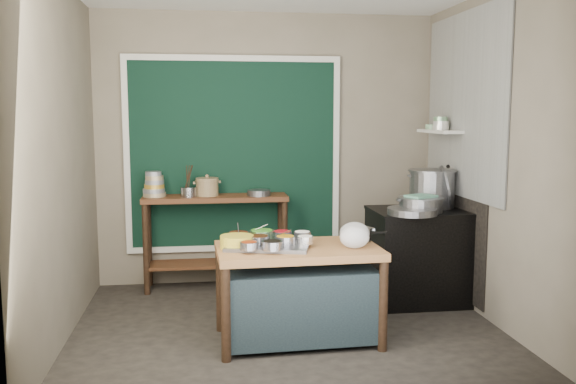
{
  "coord_description": "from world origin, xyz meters",
  "views": [
    {
      "loc": [
        -0.66,
        -4.85,
        1.77
      ],
      "look_at": [
        0.05,
        0.25,
        1.11
      ],
      "focal_mm": 38.0,
      "sensor_mm": 36.0,
      "label": 1
    }
  ],
  "objects": [
    {
      "name": "back_counter",
      "position": [
        -0.55,
        1.28,
        0.47
      ],
      "size": [
        1.45,
        0.4,
        0.95
      ],
      "primitive_type": "cube",
      "color": "#532A17",
      "rests_on": "floor"
    },
    {
      "name": "curtain_panel",
      "position": [
        -0.35,
        1.47,
        1.35
      ],
      "size": [
        2.1,
        0.02,
        1.9
      ],
      "primitive_type": "cube",
      "color": "black",
      "rests_on": "back_wall"
    },
    {
      "name": "left_wall",
      "position": [
        -1.76,
        0.0,
        1.4
      ],
      "size": [
        0.02,
        3.0,
        2.8
      ],
      "primitive_type": "cube",
      "color": "#766B5A",
      "rests_on": "floor"
    },
    {
      "name": "shelf_bowl_green",
      "position": [
        1.63,
        1.06,
        1.64
      ],
      "size": [
        0.17,
        0.17,
        0.05
      ],
      "primitive_type": "cylinder",
      "rotation": [
        0.0,
        0.0,
        0.31
      ],
      "color": "gray",
      "rests_on": "wall_shelf"
    },
    {
      "name": "wall_shelf",
      "position": [
        1.63,
        0.85,
        1.6
      ],
      "size": [
        0.22,
        0.7,
        0.03
      ],
      "primitive_type": "cube",
      "color": "beige",
      "rests_on": "right_wall"
    },
    {
      "name": "condiment_tray",
      "position": [
        -0.18,
        -0.28,
        0.76
      ],
      "size": [
        0.71,
        0.58,
        0.03
      ],
      "primitive_type": "cube",
      "rotation": [
        0.0,
        0.0,
        -0.25
      ],
      "color": "gray",
      "rests_on": "prep_table"
    },
    {
      "name": "stock_pot",
      "position": [
        1.5,
        0.69,
        1.06
      ],
      "size": [
        0.49,
        0.49,
        0.36
      ],
      "primitive_type": null,
      "rotation": [
        0.0,
        0.0,
        0.07
      ],
      "color": "gray",
      "rests_on": "stove_top"
    },
    {
      "name": "soot_patch",
      "position": [
        1.74,
        0.65,
        0.7
      ],
      "size": [
        0.01,
        1.3,
        1.3
      ],
      "primitive_type": "cube",
      "color": "black",
      "rests_on": "right_wall"
    },
    {
      "name": "pot_lid",
      "position": [
        1.6,
        0.6,
        1.08
      ],
      "size": [
        0.2,
        0.43,
        0.41
      ],
      "primitive_type": "cylinder",
      "rotation": [
        0.0,
        1.36,
        -0.24
      ],
      "color": "gray",
      "rests_on": "stove_top"
    },
    {
      "name": "stove_block",
      "position": [
        1.35,
        0.55,
        0.42
      ],
      "size": [
        0.9,
        0.68,
        0.85
      ],
      "primitive_type": "cube",
      "color": "black",
      "rests_on": "floor"
    },
    {
      "name": "back_wall",
      "position": [
        0.0,
        1.51,
        1.4
      ],
      "size": [
        3.5,
        0.02,
        2.8
      ],
      "primitive_type": "cube",
      "color": "#766B5A",
      "rests_on": "floor"
    },
    {
      "name": "floor",
      "position": [
        0.0,
        0.0,
        -0.01
      ],
      "size": [
        3.5,
        3.0,
        0.02
      ],
      "primitive_type": "cube",
      "color": "#2F2A24",
      "rests_on": "ground"
    },
    {
      "name": "curtain_frame",
      "position": [
        -0.35,
        1.46,
        1.35
      ],
      "size": [
        2.22,
        0.03,
        2.02
      ],
      "primitive_type": null,
      "color": "beige",
      "rests_on": "back_wall"
    },
    {
      "name": "plastic_bag_b",
      "position": [
        0.5,
        -0.27,
        0.84
      ],
      "size": [
        0.3,
        0.28,
        0.18
      ],
      "primitive_type": "ellipsoid",
      "rotation": [
        0.0,
        0.0,
        -0.41
      ],
      "color": "white",
      "rests_on": "prep_table"
    },
    {
      "name": "plastic_bag_a",
      "position": [
        0.47,
        -0.4,
        0.84
      ],
      "size": [
        0.29,
        0.27,
        0.17
      ],
      "primitive_type": "ellipsoid",
      "rotation": [
        0.0,
        0.0,
        -0.42
      ],
      "color": "white",
      "rests_on": "prep_table"
    },
    {
      "name": "saucepan",
      "position": [
        0.56,
        -0.18,
        0.81
      ],
      "size": [
        0.22,
        0.22,
        0.12
      ],
      "primitive_type": null,
      "rotation": [
        0.0,
        0.0,
        0.03
      ],
      "color": "gray",
      "rests_on": "prep_table"
    },
    {
      "name": "wide_bowl",
      "position": [
        -0.11,
        1.22,
        0.98
      ],
      "size": [
        0.27,
        0.27,
        0.06
      ],
      "primitive_type": "cylinder",
      "rotation": [
        0.0,
        0.0,
        0.16
      ],
      "color": "gray",
      "rests_on": "back_counter"
    },
    {
      "name": "prep_table",
      "position": [
        0.05,
        -0.3,
        0.38
      ],
      "size": [
        1.27,
        0.76,
        0.75
      ],
      "primitive_type": "cube",
      "rotation": [
        0.0,
        0.0,
        0.03
      ],
      "color": "olive",
      "rests_on": "floor"
    },
    {
      "name": "shelf_bowl_stack",
      "position": [
        1.63,
        0.84,
        1.67
      ],
      "size": [
        0.16,
        0.16,
        0.13
      ],
      "color": "silver",
      "rests_on": "wall_shelf"
    },
    {
      "name": "utensil_cup",
      "position": [
        -0.81,
        1.23,
        1.0
      ],
      "size": [
        0.19,
        0.19,
        0.1
      ],
      "primitive_type": "cylinder",
      "rotation": [
        0.0,
        0.0,
        -0.23
      ],
      "color": "gray",
      "rests_on": "back_counter"
    },
    {
      "name": "tile_panel",
      "position": [
        1.74,
        0.55,
        1.85
      ],
      "size": [
        0.02,
        1.7,
        1.7
      ],
      "primitive_type": "cube",
      "color": "#B2B2AA",
      "rests_on": "right_wall"
    },
    {
      "name": "shallow_pan",
      "position": [
        1.17,
        0.29,
        0.91
      ],
      "size": [
        0.59,
        0.59,
        0.06
      ],
      "primitive_type": "cylinder",
      "rotation": [
        0.0,
        0.0,
        0.43
      ],
      "color": "gray",
      "rests_on": "stove_top"
    },
    {
      "name": "condiment_bowls",
      "position": [
        -0.2,
        -0.26,
        0.81
      ],
      "size": [
        0.68,
        0.53,
        0.08
      ],
      "color": "gray",
      "rests_on": "condiment_tray"
    },
    {
      "name": "steamer",
      "position": [
        1.29,
        0.42,
        0.95
      ],
      "size": [
        0.44,
        0.44,
        0.14
      ],
      "primitive_type": null,
      "rotation": [
        0.0,
        0.0,
        0.05
      ],
      "color": "gray",
      "rests_on": "stove_top"
    },
    {
      "name": "right_wall",
      "position": [
        1.76,
        0.0,
        1.4
      ],
      "size": [
        0.02,
        3.0,
        2.8
      ],
      "primitive_type": "cube",
      "color": "#766B5A",
      "rests_on": "floor"
    },
    {
      "name": "green_cloth",
      "position": [
        1.29,
        0.42,
        1.03
      ],
      "size": [
        0.3,
        0.27,
        0.02
      ],
      "primitive_type": "cube",
      "rotation": [
        0.0,
        0.0,
        0.42
      ],
      "color": "#60A485",
      "rests_on": "steamer"
    },
    {
      "name": "ceramic_crock",
      "position": [
        -0.63,
        1.28,
        1.03
      ],
      "size": [
        0.29,
        0.29,
        0.16
      ],
      "primitive_type": null,
      "rotation": [
        0.0,
        0.0,
        0.24
      ],
      "color": "olive",
      "rests_on": "back_counter"
    },
    {
      "name": "stove_top",
      "position": [
        1.35,
        0.55,
        0.86
      ],
      "size": [
        0.92,
        0.69,
        0.03
      ],
      "primitive_type": "cube",
      "color": "black",
      "rests_on": "stove_block"
    },
    {
      "name": "yellow_basin",
      "position": [
        -0.42,
        -0.29,
        0.8
      ],
      "size": [
        0.34,
        0.34,
        0.1
      ],
      "primitive_type": "cylinder",
      "rotation": [
        0.0,
        0.0,
        0.41
      ],
      "color": "gold",
      "rests_on": "prep_table"
    },
    {
      "name": "bowl_stack",
      "position": [
        -1.15,
        1.28,
        1.06
      ],
      "size": [
        0.23,
        0.23,
        0.25
      ],
      "color": "tan",
      "rests_on": "back_counter"
    }
  ]
}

